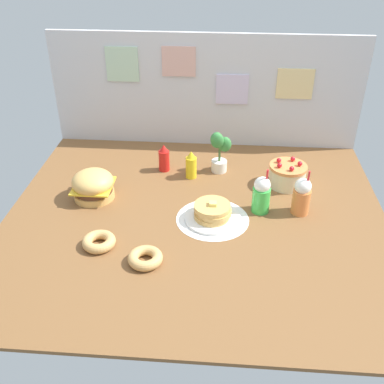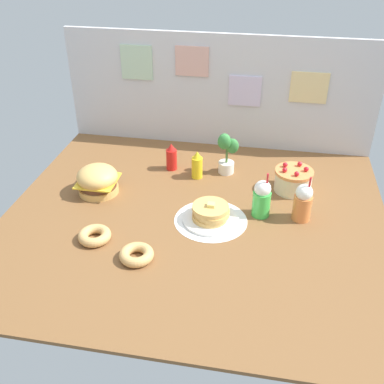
# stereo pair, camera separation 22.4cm
# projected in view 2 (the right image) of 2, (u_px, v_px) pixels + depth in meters

# --- Properties ---
(ground_plane) EXTENTS (2.17, 1.94, 0.02)m
(ground_plane) POSITION_uv_depth(u_px,v_px,m) (194.00, 219.00, 2.60)
(ground_plane) COLOR brown
(back_wall) EXTENTS (2.17, 0.04, 0.80)m
(back_wall) POSITION_uv_depth(u_px,v_px,m) (219.00, 91.00, 3.18)
(back_wall) COLOR silver
(back_wall) RESTS_ON ground_plane
(doily_mat) EXTENTS (0.41, 0.41, 0.00)m
(doily_mat) POSITION_uv_depth(u_px,v_px,m) (211.00, 220.00, 2.57)
(doily_mat) COLOR white
(doily_mat) RESTS_ON ground_plane
(burger) EXTENTS (0.25, 0.25, 0.18)m
(burger) POSITION_uv_depth(u_px,v_px,m) (98.00, 180.00, 2.78)
(burger) COLOR #DBA859
(burger) RESTS_ON ground_plane
(pancake_stack) EXTENTS (0.32, 0.32, 0.11)m
(pancake_stack) POSITION_uv_depth(u_px,v_px,m) (211.00, 214.00, 2.55)
(pancake_stack) COLOR white
(pancake_stack) RESTS_ON doily_mat
(layer_cake) EXTENTS (0.23, 0.23, 0.17)m
(layer_cake) POSITION_uv_depth(u_px,v_px,m) (293.00, 180.00, 2.81)
(layer_cake) COLOR beige
(layer_cake) RESTS_ON ground_plane
(ketchup_bottle) EXTENTS (0.07, 0.07, 0.19)m
(ketchup_bottle) POSITION_uv_depth(u_px,v_px,m) (172.00, 157.00, 3.03)
(ketchup_bottle) COLOR red
(ketchup_bottle) RESTS_ON ground_plane
(mustard_bottle) EXTENTS (0.07, 0.07, 0.19)m
(mustard_bottle) POSITION_uv_depth(u_px,v_px,m) (197.00, 165.00, 2.94)
(mustard_bottle) COLOR yellow
(mustard_bottle) RESTS_ON ground_plane
(cream_soda_cup) EXTENTS (0.10, 0.10, 0.28)m
(cream_soda_cup) POSITION_uv_depth(u_px,v_px,m) (262.00, 199.00, 2.56)
(cream_soda_cup) COLOR green
(cream_soda_cup) RESTS_ON ground_plane
(orange_float_cup) EXTENTS (0.10, 0.10, 0.28)m
(orange_float_cup) POSITION_uv_depth(u_px,v_px,m) (303.00, 202.00, 2.53)
(orange_float_cup) COLOR orange
(orange_float_cup) RESTS_ON ground_plane
(donut_pink_glaze) EXTENTS (0.17, 0.17, 0.05)m
(donut_pink_glaze) POSITION_uv_depth(u_px,v_px,m) (95.00, 235.00, 2.41)
(donut_pink_glaze) COLOR tan
(donut_pink_glaze) RESTS_ON ground_plane
(donut_chocolate) EXTENTS (0.17, 0.17, 0.05)m
(donut_chocolate) POSITION_uv_depth(u_px,v_px,m) (137.00, 254.00, 2.28)
(donut_chocolate) COLOR tan
(donut_chocolate) RESTS_ON ground_plane
(potted_plant) EXTENTS (0.14, 0.11, 0.29)m
(potted_plant) POSITION_uv_depth(u_px,v_px,m) (227.00, 152.00, 2.96)
(potted_plant) COLOR white
(potted_plant) RESTS_ON ground_plane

